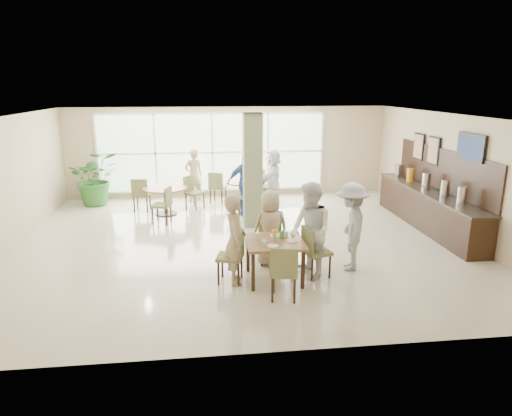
{
  "coord_description": "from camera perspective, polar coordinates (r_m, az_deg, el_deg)",
  "views": [
    {
      "loc": [
        -0.82,
        -9.8,
        3.44
      ],
      "look_at": [
        0.2,
        -1.2,
        1.1
      ],
      "focal_mm": 32.0,
      "sensor_mm": 36.0,
      "label": 1
    }
  ],
  "objects": [
    {
      "name": "main_table",
      "position": [
        8.2,
        2.31,
        -4.65
      ],
      "size": [
        1.03,
        1.03,
        0.75
      ],
      "color": "brown",
      "rests_on": "ground"
    },
    {
      "name": "teen_far",
      "position": [
        8.89,
        1.79,
        -2.5
      ],
      "size": [
        0.79,
        0.52,
        1.5
      ],
      "primitive_type": "imported",
      "rotation": [
        0.0,
        0.0,
        3.31
      ],
      "color": "tan",
      "rests_on": "ground"
    },
    {
      "name": "framed_art_a",
      "position": [
        12.34,
        21.31,
        6.7
      ],
      "size": [
        0.05,
        0.55,
        0.7
      ],
      "color": "black",
      "rests_on": "ground"
    },
    {
      "name": "window_bank",
      "position": [
        14.4,
        -5.47,
        6.91
      ],
      "size": [
        7.0,
        0.04,
        7.0
      ],
      "color": "silver",
      "rests_on": "ground"
    },
    {
      "name": "ground",
      "position": [
        10.41,
        -1.88,
        -4.17
      ],
      "size": [
        10.0,
        10.0,
        0.0
      ],
      "primitive_type": "plane",
      "color": "beige",
      "rests_on": "ground"
    },
    {
      "name": "chairs_main_table",
      "position": [
        8.3,
        2.44,
        -5.81
      ],
      "size": [
        2.15,
        2.09,
        0.95
      ],
      "color": "brown",
      "rests_on": "ground"
    },
    {
      "name": "teen_right",
      "position": [
        8.34,
        6.81,
        -2.82
      ],
      "size": [
        0.87,
        1.01,
        1.77
      ],
      "primitive_type": "imported",
      "rotation": [
        0.0,
        0.0,
        -1.31
      ],
      "color": "white",
      "rests_on": "ground"
    },
    {
      "name": "chairs_table_right",
      "position": [
        13.32,
        -1.65,
        2.26
      ],
      "size": [
        2.03,
        1.83,
        0.95
      ],
      "color": "brown",
      "rests_on": "ground"
    },
    {
      "name": "potted_plant",
      "position": [
        14.23,
        -19.41,
        3.55
      ],
      "size": [
        1.78,
        1.78,
        1.59
      ],
      "primitive_type": "imported",
      "rotation": [
        0.0,
        0.0,
        0.29
      ],
      "color": "#2B6428",
      "rests_on": "ground"
    },
    {
      "name": "adult_b",
      "position": [
        13.36,
        2.11,
        3.83
      ],
      "size": [
        1.23,
        1.67,
        1.65
      ],
      "primitive_type": "imported",
      "rotation": [
        0.0,
        0.0,
        -1.99
      ],
      "color": "white",
      "rests_on": "ground"
    },
    {
      "name": "chairs_table_left",
      "position": [
        12.7,
        -11.17,
        1.33
      ],
      "size": [
        2.04,
        1.88,
        0.95
      ],
      "color": "brown",
      "rests_on": "ground"
    },
    {
      "name": "teen_standing",
      "position": [
        8.81,
        11.78,
        -2.31
      ],
      "size": [
        0.88,
        1.22,
        1.69
      ],
      "primitive_type": "imported",
      "rotation": [
        0.0,
        0.0,
        -1.82
      ],
      "color": "#A09FA2",
      "rests_on": "ground"
    },
    {
      "name": "round_table_right",
      "position": [
        13.25,
        -1.43,
        2.64
      ],
      "size": [
        1.11,
        1.11,
        0.75
      ],
      "color": "brown",
      "rests_on": "ground"
    },
    {
      "name": "teen_left",
      "position": [
        8.05,
        -2.62,
        -3.99
      ],
      "size": [
        0.39,
        0.59,
        1.61
      ],
      "primitive_type": "imported",
      "rotation": [
        0.0,
        0.0,
        1.58
      ],
      "color": "tan",
      "rests_on": "ground"
    },
    {
      "name": "wall_tv",
      "position": [
        10.93,
        25.29,
        6.91
      ],
      "size": [
        0.06,
        1.0,
        0.58
      ],
      "color": "black",
      "rests_on": "ground"
    },
    {
      "name": "framed_art_b",
      "position": [
        13.05,
        19.68,
        7.25
      ],
      "size": [
        0.05,
        0.55,
        0.7
      ],
      "color": "black",
      "rests_on": "ground"
    },
    {
      "name": "column",
      "position": [
        11.25,
        -0.43,
        4.68
      ],
      "size": [
        0.45,
        0.45,
        2.8
      ],
      "primitive_type": "cube",
      "color": "#757A55",
      "rests_on": "ground"
    },
    {
      "name": "round_table_left",
      "position": [
        12.68,
        -11.28,
        1.85
      ],
      "size": [
        1.21,
        1.21,
        0.75
      ],
      "color": "brown",
      "rests_on": "ground"
    },
    {
      "name": "adult_standing",
      "position": [
        13.94,
        -7.78,
        4.08
      ],
      "size": [
        0.69,
        0.59,
        1.6
      ],
      "primitive_type": "imported",
      "rotation": [
        0.0,
        0.0,
        3.55
      ],
      "color": "tan",
      "rests_on": "ground"
    },
    {
      "name": "buffet_counter",
      "position": [
        12.04,
        20.76,
        0.25
      ],
      "size": [
        0.64,
        4.7,
        1.95
      ],
      "color": "black",
      "rests_on": "ground"
    },
    {
      "name": "adult_a",
      "position": [
        12.43,
        -1.28,
        3.16
      ],
      "size": [
        1.05,
        0.64,
        1.73
      ],
      "primitive_type": "imported",
      "rotation": [
        0.0,
        0.0,
        0.07
      ],
      "color": "#395EAC",
      "rests_on": "ground"
    },
    {
      "name": "tabletop_clutter",
      "position": [
        8.16,
        2.38,
        -3.67
      ],
      "size": [
        0.73,
        0.76,
        0.21
      ],
      "color": "white",
      "rests_on": "main_table"
    },
    {
      "name": "room_shell",
      "position": [
        9.98,
        -1.96,
        5.1
      ],
      "size": [
        10.0,
        10.0,
        10.0
      ],
      "color": "white",
      "rests_on": "ground"
    }
  ]
}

